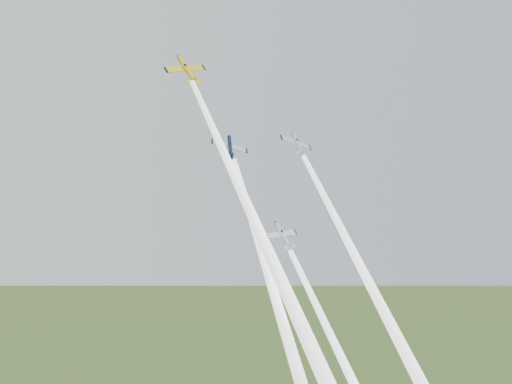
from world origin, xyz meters
name	(u,v)px	position (x,y,z in m)	size (l,w,h in m)	color
plane_yellow	(187,70)	(-7.99, 7.57, 115.25)	(8.64, 8.57, 1.35)	yellow
smoke_trail_yellow	(252,216)	(-3.43, -12.31, 87.70)	(2.36, 2.36, 62.15)	white
plane_navy	(230,147)	(-1.54, 1.97, 100.47)	(7.16, 7.10, 1.12)	#0D183A
smoke_trail_navy	(284,326)	(-1.56, -19.51, 71.46)	(2.36, 2.36, 65.80)	white
plane_silver_right	(297,144)	(12.40, 2.48, 101.95)	(7.49, 7.43, 1.17)	silver
smoke_trail_silver_right	(373,291)	(16.23, -16.66, 75.58)	(2.36, 2.36, 59.21)	white
plane_silver_low	(283,236)	(5.59, -5.03, 84.58)	(6.73, 6.68, 1.06)	silver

